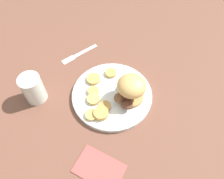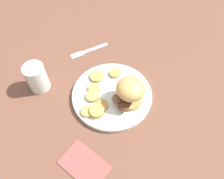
{
  "view_description": "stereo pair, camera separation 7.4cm",
  "coord_description": "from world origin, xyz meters",
  "px_view_note": "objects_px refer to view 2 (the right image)",
  "views": [
    {
      "loc": [
        0.35,
        -0.22,
        0.65
      ],
      "look_at": [
        0.0,
        0.0,
        0.04
      ],
      "focal_mm": 35.0,
      "sensor_mm": 36.0,
      "label": 1
    },
    {
      "loc": [
        0.39,
        -0.15,
        0.65
      ],
      "look_at": [
        0.0,
        0.0,
        0.04
      ],
      "focal_mm": 35.0,
      "sensor_mm": 36.0,
      "label": 2
    }
  ],
  "objects_px": {
    "dinner_plate": "(112,95)",
    "sandwich": "(129,91)",
    "fork": "(89,50)",
    "drinking_glass": "(37,78)"
  },
  "relations": [
    {
      "from": "sandwich",
      "to": "dinner_plate",
      "type": "bearing_deg",
      "value": -135.66
    },
    {
      "from": "dinner_plate",
      "to": "drinking_glass",
      "type": "distance_m",
      "value": 0.27
    },
    {
      "from": "dinner_plate",
      "to": "fork",
      "type": "xyz_separation_m",
      "value": [
        -0.24,
        -0.01,
        -0.01
      ]
    },
    {
      "from": "sandwich",
      "to": "fork",
      "type": "bearing_deg",
      "value": -170.33
    },
    {
      "from": "sandwich",
      "to": "fork",
      "type": "xyz_separation_m",
      "value": [
        -0.29,
        -0.05,
        -0.07
      ]
    },
    {
      "from": "sandwich",
      "to": "drinking_glass",
      "type": "bearing_deg",
      "value": -123.79
    },
    {
      "from": "drinking_glass",
      "to": "dinner_plate",
      "type": "bearing_deg",
      "value": 58.95
    },
    {
      "from": "fork",
      "to": "sandwich",
      "type": "bearing_deg",
      "value": 9.67
    },
    {
      "from": "dinner_plate",
      "to": "drinking_glass",
      "type": "height_order",
      "value": "drinking_glass"
    },
    {
      "from": "dinner_plate",
      "to": "sandwich",
      "type": "relative_size",
      "value": 2.3
    }
  ]
}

